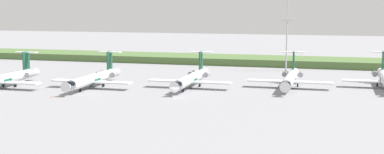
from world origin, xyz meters
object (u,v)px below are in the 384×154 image
object	(u,v)px
regional_jet_second	(94,78)
safety_cone_front_marker	(51,96)
regional_jet_nearest	(5,79)
antenna_mast	(287,39)
regional_jet_fourth	(290,78)
regional_jet_third	(191,78)

from	to	relation	value
regional_jet_second	safety_cone_front_marker	size ratio (longest dim) A/B	56.36
regional_jet_second	safety_cone_front_marker	world-z (taller)	regional_jet_second
regional_jet_nearest	antenna_mast	size ratio (longest dim) A/B	1.17
regional_jet_nearest	regional_jet_fourth	distance (m)	77.67
regional_jet_third	antenna_mast	bearing A→B (deg)	63.50
regional_jet_fourth	safety_cone_front_marker	bearing A→B (deg)	-150.33
regional_jet_nearest	regional_jet_second	bearing A→B (deg)	16.78
safety_cone_front_marker	antenna_mast	bearing A→B (deg)	53.24
regional_jet_fourth	regional_jet_nearest	bearing A→B (deg)	-164.21
regional_jet_nearest	regional_jet_third	xyz separation A→B (m)	(48.70, 13.94, 0.00)
regional_jet_nearest	antenna_mast	distance (m)	91.17
regional_jet_nearest	antenna_mast	xyz separation A→B (m)	(70.35, 57.39, 8.37)
regional_jet_second	regional_jet_nearest	bearing A→B (deg)	-163.22
regional_jet_second	regional_jet_third	distance (m)	26.56
regional_jet_second	regional_jet_fourth	bearing A→B (deg)	15.35
antenna_mast	regional_jet_third	bearing A→B (deg)	-116.50
regional_jet_second	safety_cone_front_marker	xyz separation A→B (m)	(-3.08, -17.01, -2.26)
regional_jet_second	antenna_mast	bearing A→B (deg)	46.84
antenna_mast	safety_cone_front_marker	distance (m)	84.83
regional_jet_second	regional_jet_third	size ratio (longest dim) A/B	1.00
regional_jet_fourth	antenna_mast	size ratio (longest dim) A/B	1.17
regional_jet_second	regional_jet_fourth	size ratio (longest dim) A/B	1.00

